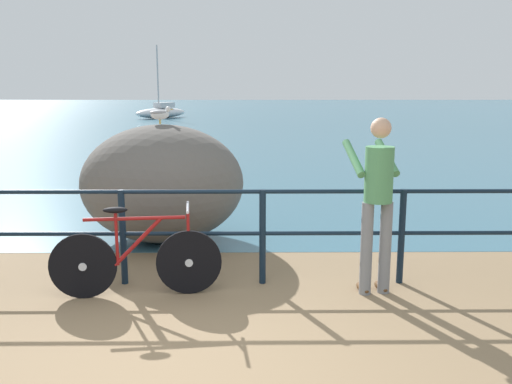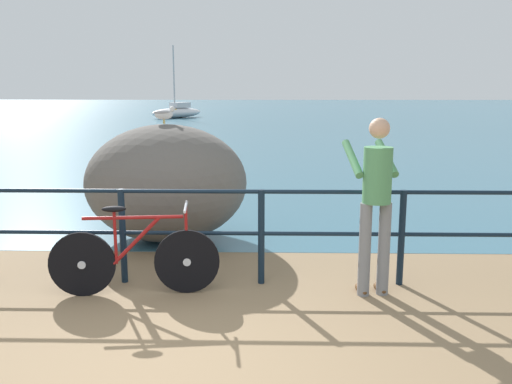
{
  "view_description": "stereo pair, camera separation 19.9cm",
  "coord_description": "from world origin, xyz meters",
  "px_view_note": "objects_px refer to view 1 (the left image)",
  "views": [
    {
      "loc": [
        0.61,
        -3.59,
        2.06
      ],
      "look_at": [
        0.67,
        2.36,
        0.92
      ],
      "focal_mm": 38.11,
      "sensor_mm": 36.0,
      "label": 1
    },
    {
      "loc": [
        0.81,
        -3.59,
        2.06
      ],
      "look_at": [
        0.67,
        2.36,
        0.92
      ],
      "focal_mm": 38.11,
      "sensor_mm": 36.0,
      "label": 2
    }
  ],
  "objects_px": {
    "bicycle": "(137,258)",
    "seagull": "(160,114)",
    "sailboat": "(161,112)",
    "person_at_railing": "(377,197)",
    "breakwater_boulder_main": "(163,183)"
  },
  "relations": [
    {
      "from": "breakwater_boulder_main",
      "to": "sailboat",
      "type": "bearing_deg",
      "value": 99.24
    },
    {
      "from": "seagull",
      "to": "sailboat",
      "type": "xyz_separation_m",
      "value": [
        -4.99,
        30.7,
        -1.3
      ]
    },
    {
      "from": "bicycle",
      "to": "sailboat",
      "type": "bearing_deg",
      "value": 92.5
    },
    {
      "from": "person_at_railing",
      "to": "breakwater_boulder_main",
      "type": "height_order",
      "value": "person_at_railing"
    },
    {
      "from": "breakwater_boulder_main",
      "to": "seagull",
      "type": "relative_size",
      "value": 6.71
    },
    {
      "from": "breakwater_boulder_main",
      "to": "seagull",
      "type": "bearing_deg",
      "value": 102.81
    },
    {
      "from": "person_at_railing",
      "to": "seagull",
      "type": "height_order",
      "value": "seagull"
    },
    {
      "from": "bicycle",
      "to": "sailboat",
      "type": "distance_m",
      "value": 33.2
    },
    {
      "from": "bicycle",
      "to": "seagull",
      "type": "distance_m",
      "value": 2.5
    },
    {
      "from": "seagull",
      "to": "sailboat",
      "type": "distance_m",
      "value": 31.13
    },
    {
      "from": "bicycle",
      "to": "seagull",
      "type": "relative_size",
      "value": 5.21
    },
    {
      "from": "bicycle",
      "to": "seagull",
      "type": "bearing_deg",
      "value": 85.66
    },
    {
      "from": "sailboat",
      "to": "breakwater_boulder_main",
      "type": "bearing_deg",
      "value": 47.24
    },
    {
      "from": "seagull",
      "to": "bicycle",
      "type": "bearing_deg",
      "value": -118.55
    },
    {
      "from": "breakwater_boulder_main",
      "to": "sailboat",
      "type": "relative_size",
      "value": 0.45
    }
  ]
}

